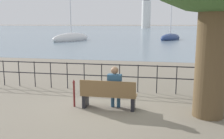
{
  "coord_description": "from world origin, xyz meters",
  "views": [
    {
      "loc": [
        1.51,
        -7.16,
        2.56
      ],
      "look_at": [
        0.0,
        0.5,
        1.12
      ],
      "focal_mm": 40.0,
      "sensor_mm": 36.0,
      "label": 1
    }
  ],
  "objects_px": {
    "park_bench": "(108,95)",
    "sailboat_1": "(170,38)",
    "closed_umbrella": "(74,91)",
    "harbor_lighthouse": "(146,13)",
    "sailboat_0": "(206,36)",
    "sailboat_3": "(71,38)",
    "seated_person_left": "(115,86)"
  },
  "relations": [
    {
      "from": "park_bench",
      "to": "seated_person_left",
      "type": "bearing_deg",
      "value": 21.86
    },
    {
      "from": "seated_person_left",
      "to": "sailboat_0",
      "type": "relative_size",
      "value": 0.11
    },
    {
      "from": "park_bench",
      "to": "seated_person_left",
      "type": "xyz_separation_m",
      "value": [
        0.18,
        0.07,
        0.29
      ]
    },
    {
      "from": "closed_umbrella",
      "to": "sailboat_0",
      "type": "distance_m",
      "value": 43.54
    },
    {
      "from": "park_bench",
      "to": "sailboat_3",
      "type": "bearing_deg",
      "value": 112.31
    },
    {
      "from": "park_bench",
      "to": "closed_umbrella",
      "type": "xyz_separation_m",
      "value": [
        -1.09,
        0.0,
        0.06
      ]
    },
    {
      "from": "seated_person_left",
      "to": "sailboat_3",
      "type": "height_order",
      "value": "sailboat_3"
    },
    {
      "from": "sailboat_0",
      "to": "sailboat_3",
      "type": "bearing_deg",
      "value": -159.7
    },
    {
      "from": "seated_person_left",
      "to": "sailboat_3",
      "type": "xyz_separation_m",
      "value": [
        -11.96,
        28.63,
        -0.34
      ]
    },
    {
      "from": "park_bench",
      "to": "sailboat_1",
      "type": "bearing_deg",
      "value": 85.11
    },
    {
      "from": "park_bench",
      "to": "harbor_lighthouse",
      "type": "distance_m",
      "value": 138.65
    },
    {
      "from": "park_bench",
      "to": "sailboat_3",
      "type": "distance_m",
      "value": 31.03
    },
    {
      "from": "sailboat_0",
      "to": "harbor_lighthouse",
      "type": "xyz_separation_m",
      "value": [
        -17.07,
        96.04,
        8.25
      ]
    },
    {
      "from": "seated_person_left",
      "to": "sailboat_0",
      "type": "height_order",
      "value": "sailboat_0"
    },
    {
      "from": "sailboat_1",
      "to": "harbor_lighthouse",
      "type": "height_order",
      "value": "harbor_lighthouse"
    },
    {
      "from": "closed_umbrella",
      "to": "harbor_lighthouse",
      "type": "distance_m",
      "value": 138.6
    },
    {
      "from": "seated_person_left",
      "to": "sailboat_1",
      "type": "xyz_separation_m",
      "value": [
        2.75,
        34.19,
        -0.38
      ]
    },
    {
      "from": "park_bench",
      "to": "closed_umbrella",
      "type": "bearing_deg",
      "value": 179.96
    },
    {
      "from": "park_bench",
      "to": "sailboat_1",
      "type": "xyz_separation_m",
      "value": [
        2.93,
        34.27,
        -0.09
      ]
    },
    {
      "from": "sailboat_0",
      "to": "sailboat_3",
      "type": "relative_size",
      "value": 1.34
    },
    {
      "from": "closed_umbrella",
      "to": "sailboat_3",
      "type": "height_order",
      "value": "sailboat_3"
    },
    {
      "from": "sailboat_1",
      "to": "sailboat_3",
      "type": "xyz_separation_m",
      "value": [
        -14.71,
        -5.56,
        0.04
      ]
    },
    {
      "from": "sailboat_0",
      "to": "sailboat_3",
      "type": "distance_m",
      "value": 25.38
    },
    {
      "from": "sailboat_0",
      "to": "sailboat_3",
      "type": "xyz_separation_m",
      "value": [
        -21.51,
        -13.48,
        0.0
      ]
    },
    {
      "from": "sailboat_1",
      "to": "seated_person_left",
      "type": "bearing_deg",
      "value": -69.77
    },
    {
      "from": "harbor_lighthouse",
      "to": "seated_person_left",
      "type": "bearing_deg",
      "value": -86.88
    },
    {
      "from": "closed_umbrella",
      "to": "sailboat_1",
      "type": "xyz_separation_m",
      "value": [
        4.02,
        34.26,
        -0.15
      ]
    },
    {
      "from": "park_bench",
      "to": "sailboat_0",
      "type": "relative_size",
      "value": 0.14
    },
    {
      "from": "sailboat_0",
      "to": "park_bench",
      "type": "bearing_deg",
      "value": -114.75
    },
    {
      "from": "closed_umbrella",
      "to": "sailboat_3",
      "type": "xyz_separation_m",
      "value": [
        -10.69,
        28.7,
        -0.11
      ]
    },
    {
      "from": "sailboat_1",
      "to": "park_bench",
      "type": "bearing_deg",
      "value": -70.06
    },
    {
      "from": "park_bench",
      "to": "harbor_lighthouse",
      "type": "bearing_deg",
      "value": 93.04
    }
  ]
}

